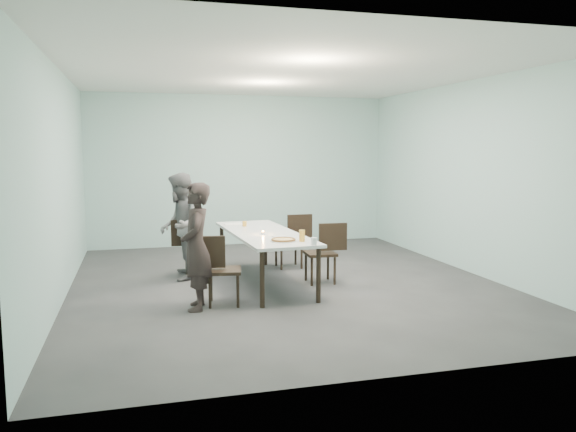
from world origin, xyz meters
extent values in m
plane|color=#333335|center=(0.00, 0.00, 0.00)|extent=(7.00, 7.00, 0.00)
cube|color=#A1CBC9|center=(0.00, 3.50, 1.50)|extent=(6.00, 0.02, 3.00)
cube|color=#A1CBC9|center=(0.00, -3.50, 1.50)|extent=(6.00, 0.02, 3.00)
cube|color=#A1CBC9|center=(-3.00, 0.00, 1.50)|extent=(0.02, 7.00, 3.00)
cube|color=#A1CBC9|center=(3.00, 0.00, 1.50)|extent=(0.02, 7.00, 3.00)
cube|color=white|center=(0.00, 0.00, 3.00)|extent=(6.00, 7.00, 0.02)
cube|color=white|center=(-0.30, 0.09, 0.73)|extent=(1.04, 2.64, 0.04)
cylinder|color=black|center=(-0.60, -1.15, 0.35)|extent=(0.06, 0.06, 0.71)
cylinder|color=black|center=(-0.73, 1.29, 0.35)|extent=(0.06, 0.06, 0.71)
cylinder|color=black|center=(0.14, -1.11, 0.35)|extent=(0.06, 0.06, 0.71)
cylinder|color=black|center=(0.01, 1.33, 0.35)|extent=(0.06, 0.06, 0.71)
cube|color=black|center=(-1.03, -0.87, 0.43)|extent=(0.49, 0.49, 0.04)
cube|color=black|center=(-1.22, -0.84, 0.67)|extent=(0.42, 0.11, 0.40)
cylinder|color=black|center=(-1.23, -1.01, 0.21)|extent=(0.04, 0.04, 0.41)
cylinder|color=black|center=(-1.17, -0.67, 0.21)|extent=(0.04, 0.04, 0.41)
cylinder|color=black|center=(-0.89, -1.07, 0.21)|extent=(0.04, 0.04, 0.41)
cylinder|color=black|center=(-0.83, -0.73, 0.21)|extent=(0.04, 0.04, 0.41)
cube|color=black|center=(-1.17, 0.84, 0.43)|extent=(0.44, 0.44, 0.04)
cube|color=black|center=(-1.36, 0.85, 0.67)|extent=(0.42, 0.06, 0.40)
cylinder|color=black|center=(-1.35, 0.68, 0.21)|extent=(0.04, 0.04, 0.41)
cylinder|color=black|center=(-1.33, 1.02, 0.21)|extent=(0.04, 0.04, 0.41)
cylinder|color=black|center=(-1.01, 0.66, 0.21)|extent=(0.04, 0.04, 0.41)
cylinder|color=black|center=(-0.99, 1.00, 0.21)|extent=(0.04, 0.04, 0.41)
cube|color=black|center=(0.50, -0.10, 0.43)|extent=(0.44, 0.44, 0.04)
cube|color=black|center=(0.69, -0.11, 0.67)|extent=(0.42, 0.06, 0.40)
cylinder|color=black|center=(0.67, 0.06, 0.21)|extent=(0.04, 0.04, 0.41)
cylinder|color=black|center=(0.66, -0.28, 0.21)|extent=(0.04, 0.04, 0.41)
cylinder|color=black|center=(0.33, 0.08, 0.21)|extent=(0.04, 0.04, 0.41)
cylinder|color=black|center=(0.32, -0.26, 0.21)|extent=(0.04, 0.04, 0.41)
cube|color=black|center=(0.33, 1.05, 0.43)|extent=(0.43, 0.43, 0.04)
cube|color=black|center=(0.52, 1.05, 0.67)|extent=(0.42, 0.05, 0.40)
cylinder|color=black|center=(0.50, 1.22, 0.21)|extent=(0.04, 0.04, 0.41)
cylinder|color=black|center=(0.51, 0.88, 0.21)|extent=(0.04, 0.04, 0.41)
cylinder|color=black|center=(0.16, 1.22, 0.21)|extent=(0.04, 0.04, 0.41)
cylinder|color=black|center=(0.17, 0.88, 0.21)|extent=(0.04, 0.04, 0.41)
imported|color=black|center=(-1.38, -0.99, 0.77)|extent=(0.44, 0.61, 1.54)
imported|color=slate|center=(-1.44, 0.68, 0.79)|extent=(0.70, 0.84, 1.59)
cylinder|color=white|center=(-0.23, -0.77, 0.76)|extent=(0.34, 0.34, 0.01)
cylinder|color=#F6D88B|center=(-0.23, -0.77, 0.77)|extent=(0.30, 0.30, 0.01)
torus|color=brown|center=(-0.23, -0.77, 0.77)|extent=(0.32, 0.32, 0.03)
cylinder|color=white|center=(-0.20, -0.37, 0.76)|extent=(0.18, 0.18, 0.01)
cylinder|color=gold|center=(0.00, -0.84, 0.82)|extent=(0.08, 0.08, 0.15)
cylinder|color=silver|center=(0.07, -1.13, 0.80)|extent=(0.08, 0.08, 0.09)
cylinder|color=silver|center=(-0.36, -0.13, 0.77)|extent=(0.06, 0.06, 0.03)
cylinder|color=orange|center=(-0.36, -0.13, 0.79)|extent=(0.04, 0.04, 0.01)
cylinder|color=gold|center=(-0.46, 0.75, 0.79)|extent=(0.07, 0.07, 0.08)
cube|color=silver|center=(-0.58, 1.04, 0.75)|extent=(0.31, 0.24, 0.01)
camera|label=1|loc=(-2.06, -7.71, 1.95)|focal=35.00mm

